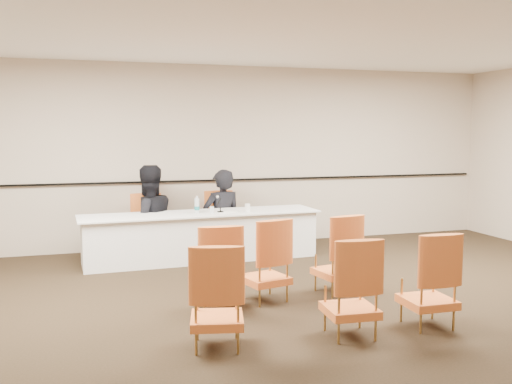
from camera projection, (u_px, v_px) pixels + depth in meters
floor at (308, 318)px, 5.88m from camera, size 10.00×10.00×0.00m
ceiling at (311, 20)px, 5.56m from camera, size 10.00×10.00×0.00m
wall_back at (218, 156)px, 9.52m from camera, size 10.00×0.04×3.00m
wall_rail at (218, 180)px, 9.52m from camera, size 9.80×0.04×0.03m
panel_table at (201, 236)px, 8.49m from camera, size 3.58×0.96×0.71m
panelist_main at (222, 225)px, 9.15m from camera, size 0.71×0.52×1.78m
panelist_main_chair at (222, 221)px, 9.14m from camera, size 0.52×0.52×0.95m
panelist_second at (148, 225)px, 8.75m from camera, size 1.05×0.91×1.85m
panelist_second_chair at (148, 225)px, 8.75m from camera, size 0.52×0.52×0.95m
papers at (225, 212)px, 8.49m from camera, size 0.36×0.32×0.00m
microphone at (220, 204)px, 8.49m from camera, size 0.10×0.18×0.25m
water_bottle at (197, 204)px, 8.43m from camera, size 0.08×0.08×0.25m
drinking_glass at (212, 210)px, 8.41m from camera, size 0.07×0.07×0.10m
coffee_cup at (248, 208)px, 8.53m from camera, size 0.10×0.10×0.12m
aud_chair_front_left at (218, 268)px, 6.04m from camera, size 0.54×0.54×0.95m
aud_chair_front_mid at (265, 260)px, 6.42m from camera, size 0.60×0.60×0.95m
aud_chair_front_right at (337, 253)px, 6.74m from camera, size 0.57×0.57×0.95m
aud_chair_back_left at (217, 295)px, 5.03m from camera, size 0.60×0.60×0.95m
aud_chair_back_mid at (350, 286)px, 5.31m from camera, size 0.54×0.54×0.95m
aud_chair_back_right at (428, 279)px, 5.58m from camera, size 0.51×0.51×0.95m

